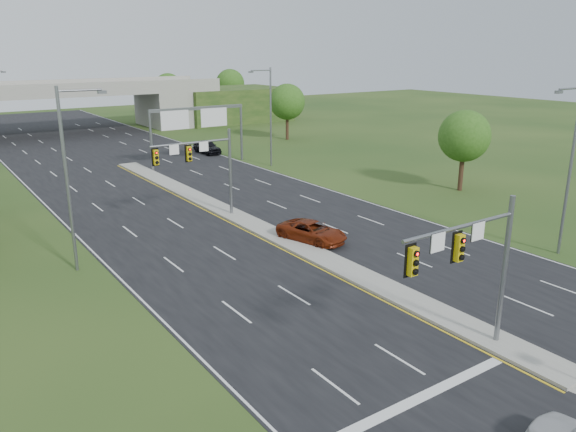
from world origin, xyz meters
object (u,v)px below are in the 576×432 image
at_px(sign_gantry, 197,120).
at_px(car_far_a, 312,231).
at_px(signal_mast_near, 475,257).
at_px(signal_mast_far, 204,161).
at_px(car_far_c, 207,147).
at_px(overpass, 61,111).

height_order(sign_gantry, car_far_a, sign_gantry).
xyz_separation_m(signal_mast_near, signal_mast_far, (0.00, 25.00, 0.00)).
relative_size(signal_mast_near, car_far_a, 1.36).
relative_size(signal_mast_near, sign_gantry, 0.60).
height_order(signal_mast_far, sign_gantry, signal_mast_far).
bearing_deg(signal_mast_far, signal_mast_near, -90.00).
distance_m(signal_mast_near, car_far_a, 17.10).
height_order(signal_mast_far, car_far_a, signal_mast_far).
distance_m(signal_mast_far, car_far_c, 29.79).
xyz_separation_m(car_far_a, car_far_c, (9.50, 35.20, 0.13)).
bearing_deg(car_far_c, signal_mast_far, -117.10).
relative_size(sign_gantry, car_far_a, 2.26).
bearing_deg(car_far_c, sign_gantry, -124.41).
xyz_separation_m(signal_mast_near, sign_gantry, (8.95, 44.99, 0.51)).
height_order(signal_mast_near, signal_mast_far, same).
relative_size(signal_mast_far, car_far_c, 1.42).
height_order(sign_gantry, car_far_c, sign_gantry).
relative_size(signal_mast_near, signal_mast_far, 1.00).
bearing_deg(overpass, car_far_a, -88.65).
xyz_separation_m(overpass, car_far_c, (11.00, -28.68, -2.69)).
relative_size(signal_mast_far, overpass, 0.09).
bearing_deg(signal_mast_near, overpass, 88.38).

